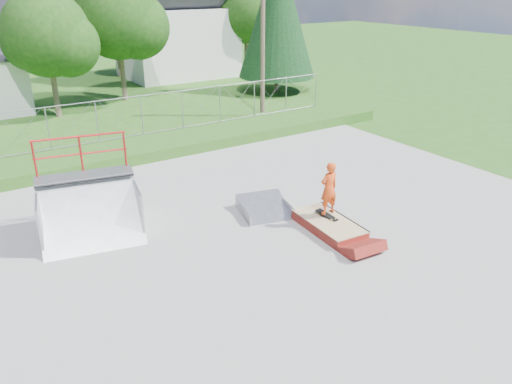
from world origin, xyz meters
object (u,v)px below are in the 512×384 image
quarter_pipe (88,194)px  flat_bank_ramp (265,208)px  grind_box (329,225)px  skater (329,191)px

quarter_pipe → flat_bank_ramp: 5.42m
quarter_pipe → flat_bank_ramp: quarter_pipe is taller
grind_box → quarter_pipe: (-6.04, 3.50, 1.21)m
quarter_pipe → grind_box: bearing=-18.6°
grind_box → skater: skater is taller
quarter_pipe → skater: 6.98m
flat_bank_ramp → skater: skater is taller
grind_box → flat_bank_ramp: bearing=119.9°
quarter_pipe → flat_bank_ramp: bearing=-5.0°
quarter_pipe → skater: quarter_pipe is taller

